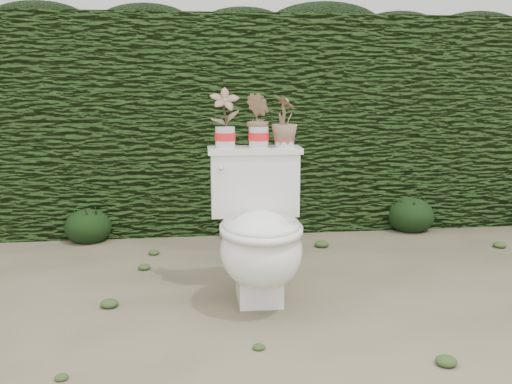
{
  "coord_description": "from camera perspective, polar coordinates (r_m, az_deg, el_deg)",
  "views": [
    {
      "loc": [
        -0.42,
        -2.99,
        1.11
      ],
      "look_at": [
        -0.05,
        -0.07,
        0.55
      ],
      "focal_mm": 40.0,
      "sensor_mm": 36.0,
      "label": 1
    }
  ],
  "objects": [
    {
      "name": "liriope_clump_2",
      "position": [
        4.14,
        -0.88,
        -2.95
      ],
      "size": [
        0.32,
        0.32,
        0.26
      ],
      "primitive_type": "ellipsoid",
      "color": "black",
      "rests_on": "ground"
    },
    {
      "name": "potted_plant_right",
      "position": [
        3.07,
        2.88,
        6.97
      ],
      "size": [
        0.18,
        0.18,
        0.26
      ],
      "primitive_type": "imported",
      "rotation": [
        0.0,
        0.0,
        1.86
      ],
      "color": "#267624",
      "rests_on": "toilet"
    },
    {
      "name": "liriope_clump_1",
      "position": [
        4.26,
        -16.45,
        -2.97
      ],
      "size": [
        0.33,
        0.33,
        0.26
      ],
      "primitive_type": "ellipsoid",
      "color": "black",
      "rests_on": "ground"
    },
    {
      "name": "toilet",
      "position": [
        2.9,
        0.33,
        -4.29
      ],
      "size": [
        0.5,
        0.69,
        0.78
      ],
      "rotation": [
        0.0,
        0.0,
        -0.02
      ],
      "color": "white",
      "rests_on": "ground"
    },
    {
      "name": "ground",
      "position": [
        3.22,
        0.81,
        -9.38
      ],
      "size": [
        60.0,
        60.0,
        0.0
      ],
      "primitive_type": "plane",
      "color": "#7C7255",
      "rests_on": "ground"
    },
    {
      "name": "liriope_clump_3",
      "position": [
        4.54,
        15.2,
        -1.93
      ],
      "size": [
        0.35,
        0.35,
        0.28
      ],
      "primitive_type": "ellipsoid",
      "color": "black",
      "rests_on": "ground"
    },
    {
      "name": "potted_plant_center",
      "position": [
        3.05,
        0.28,
        7.04
      ],
      "size": [
        0.16,
        0.18,
        0.27
      ],
      "primitive_type": "imported",
      "rotation": [
        0.0,
        0.0,
        5.05
      ],
      "color": "#267624",
      "rests_on": "toilet"
    },
    {
      "name": "house_wall",
      "position": [
        9.1,
        -0.71,
        16.4
      ],
      "size": [
        8.0,
        3.5,
        4.0
      ],
      "primitive_type": "cube",
      "color": "silver",
      "rests_on": "ground"
    },
    {
      "name": "potted_plant_left",
      "position": [
        3.04,
        -3.12,
        7.29
      ],
      "size": [
        0.16,
        0.11,
        0.3
      ],
      "primitive_type": "imported",
      "rotation": [
        0.0,
        0.0,
        0.01
      ],
      "color": "#267624",
      "rests_on": "toilet"
    },
    {
      "name": "hedge",
      "position": [
        4.62,
        -1.93,
        6.93
      ],
      "size": [
        8.0,
        1.0,
        1.6
      ],
      "primitive_type": "cube",
      "color": "#253F15",
      "rests_on": "ground"
    }
  ]
}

